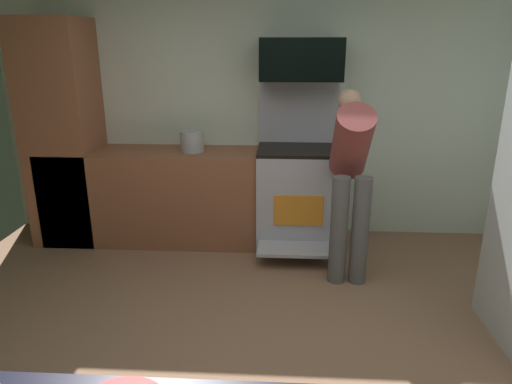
{
  "coord_description": "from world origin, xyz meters",
  "views": [
    {
      "loc": [
        0.18,
        -2.25,
        1.87
      ],
      "look_at": [
        0.03,
        0.3,
        1.05
      ],
      "focal_mm": 32.39,
      "sensor_mm": 36.0,
      "label": 1
    }
  ],
  "objects_px": {
    "microwave": "(301,59)",
    "oven_range": "(298,192)",
    "stock_pot": "(192,141)",
    "person_cook": "(351,171)"
  },
  "relations": [
    {
      "from": "microwave",
      "to": "stock_pot",
      "type": "xyz_separation_m",
      "value": [
        -1.0,
        -0.08,
        -0.74
      ]
    },
    {
      "from": "microwave",
      "to": "person_cook",
      "type": "bearing_deg",
      "value": -61.39
    },
    {
      "from": "oven_range",
      "to": "stock_pot",
      "type": "height_order",
      "value": "oven_range"
    },
    {
      "from": "person_cook",
      "to": "stock_pot",
      "type": "bearing_deg",
      "value": 155.32
    },
    {
      "from": "microwave",
      "to": "person_cook",
      "type": "height_order",
      "value": "microwave"
    },
    {
      "from": "oven_range",
      "to": "microwave",
      "type": "bearing_deg",
      "value": 90.0
    },
    {
      "from": "microwave",
      "to": "stock_pot",
      "type": "bearing_deg",
      "value": -175.43
    },
    {
      "from": "microwave",
      "to": "oven_range",
      "type": "bearing_deg",
      "value": -90.0
    },
    {
      "from": "oven_range",
      "to": "stock_pot",
      "type": "distance_m",
      "value": 1.11
    },
    {
      "from": "microwave",
      "to": "stock_pot",
      "type": "distance_m",
      "value": 1.25
    }
  ]
}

